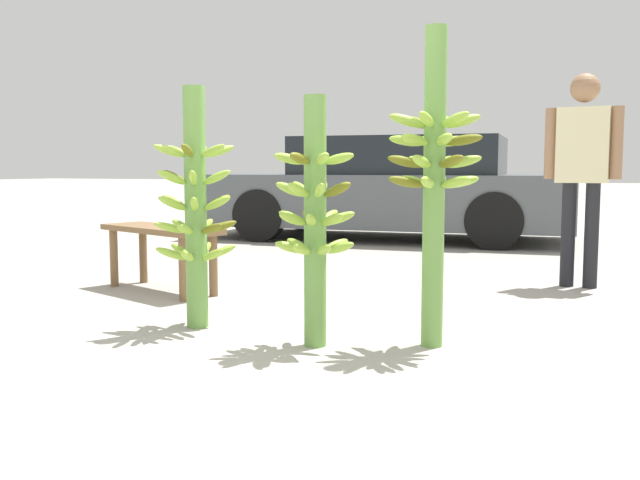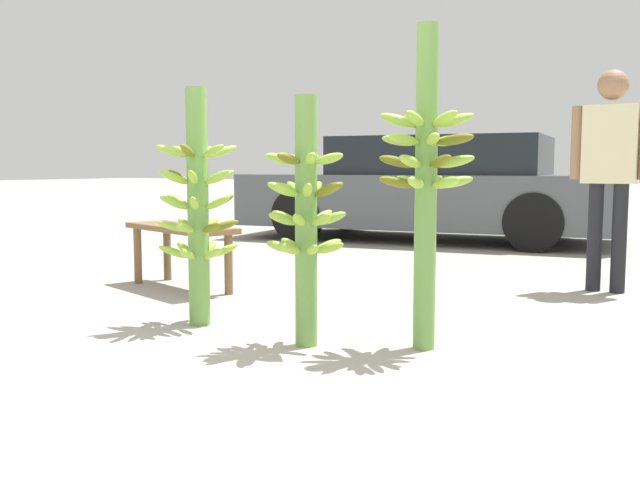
% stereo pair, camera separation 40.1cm
% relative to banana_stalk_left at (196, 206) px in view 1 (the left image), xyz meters
% --- Properties ---
extents(ground_plane, '(80.00, 80.00, 0.00)m').
position_rel_banana_stalk_left_xyz_m(ground_plane, '(0.75, -0.33, -0.68)').
color(ground_plane, '#9E998E').
extents(banana_stalk_left, '(0.47, 0.47, 1.35)m').
position_rel_banana_stalk_left_xyz_m(banana_stalk_left, '(0.00, 0.00, 0.00)').
color(banana_stalk_left, '#6B9E47').
rests_on(banana_stalk_left, ground_plane).
extents(banana_stalk_center, '(0.42, 0.42, 1.25)m').
position_rel_banana_stalk_left_xyz_m(banana_stalk_center, '(0.78, -0.12, -0.02)').
color(banana_stalk_center, '#6B9E47').
rests_on(banana_stalk_center, ground_plane).
extents(banana_stalk_right, '(0.47, 0.47, 1.59)m').
position_rel_banana_stalk_left_xyz_m(banana_stalk_right, '(1.33, 0.11, 0.18)').
color(banana_stalk_right, '#6B9E47').
rests_on(banana_stalk_right, ground_plane).
extents(vendor_person, '(0.55, 0.21, 1.59)m').
position_rel_banana_stalk_left_xyz_m(vendor_person, '(1.89, 2.29, 0.27)').
color(vendor_person, black).
rests_on(vendor_person, ground_plane).
extents(market_bench, '(1.12, 0.69, 0.47)m').
position_rel_banana_stalk_left_xyz_m(market_bench, '(-0.88, 0.89, -0.30)').
color(market_bench, brown).
rests_on(market_bench, ground_plane).
extents(parked_car, '(4.62, 2.24, 1.26)m').
position_rel_banana_stalk_left_xyz_m(parked_car, '(-0.53, 5.20, -0.06)').
color(parked_car, '#4C5156').
rests_on(parked_car, ground_plane).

